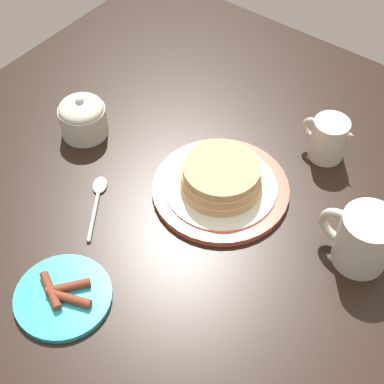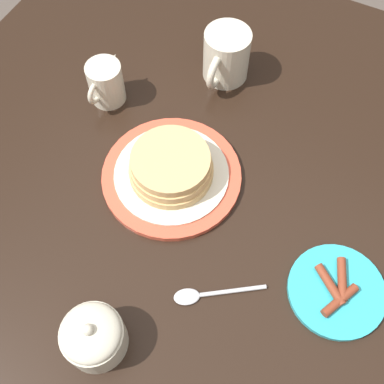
{
  "view_description": "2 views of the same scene",
  "coord_description": "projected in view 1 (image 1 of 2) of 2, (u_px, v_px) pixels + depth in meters",
  "views": [
    {
      "loc": [
        -0.38,
        0.56,
        1.59
      ],
      "look_at": [
        0.02,
        0.03,
        0.81
      ],
      "focal_mm": 55.0,
      "sensor_mm": 36.0,
      "label": 1
    },
    {
      "loc": [
        0.37,
        0.21,
        1.52
      ],
      "look_at": [
        0.02,
        0.03,
        0.81
      ],
      "focal_mm": 45.0,
      "sensor_mm": 36.0,
      "label": 2
    }
  ],
  "objects": [
    {
      "name": "creamer_pitcher",
      "position": [
        329.0,
        138.0,
        1.09
      ],
      "size": [
        0.11,
        0.07,
        0.09
      ],
      "color": "beige",
      "rests_on": "dining_table"
    },
    {
      "name": "coffee_mug",
      "position": [
        363.0,
        238.0,
        0.94
      ],
      "size": [
        0.13,
        0.09,
        0.1
      ],
      "color": "beige",
      "rests_on": "dining_table"
    },
    {
      "name": "sugar_bowl",
      "position": [
        83.0,
        117.0,
        1.14
      ],
      "size": [
        0.09,
        0.09,
        0.09
      ],
      "color": "beige",
      "rests_on": "dining_table"
    },
    {
      "name": "ground_plane",
      "position": [
        206.0,
        375.0,
        1.65
      ],
      "size": [
        8.0,
        8.0,
        0.0
      ],
      "primitive_type": "plane",
      "color": "#51473F"
    },
    {
      "name": "dining_table",
      "position": [
        212.0,
        238.0,
        1.15
      ],
      "size": [
        1.19,
        1.09,
        0.78
      ],
      "color": "black",
      "rests_on": "ground_plane"
    },
    {
      "name": "side_plate_bacon",
      "position": [
        63.0,
        296.0,
        0.92
      ],
      "size": [
        0.15,
        0.15,
        0.02
      ],
      "color": "#2DADBC",
      "rests_on": "dining_table"
    },
    {
      "name": "spoon",
      "position": [
        98.0,
        196.0,
        1.06
      ],
      "size": [
        0.1,
        0.13,
        0.01
      ],
      "color": "silver",
      "rests_on": "dining_table"
    },
    {
      "name": "pancake_plate",
      "position": [
        223.0,
        183.0,
        1.05
      ],
      "size": [
        0.25,
        0.25,
        0.07
      ],
      "color": "#DB5138",
      "rests_on": "dining_table"
    }
  ]
}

